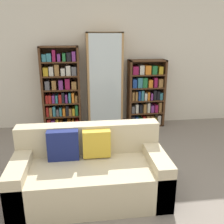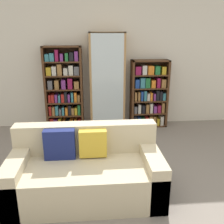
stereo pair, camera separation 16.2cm
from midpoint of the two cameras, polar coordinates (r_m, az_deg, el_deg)
ground_plane at (r=2.91m, az=5.80°, el=-22.01°), size 16.00×16.00×0.00m
wall_back at (r=5.07m, az=0.37°, el=12.03°), size 6.32×0.06×2.70m
couch at (r=3.02m, az=-4.40°, el=-13.56°), size 1.73×0.85×0.80m
bookshelf_left at (r=4.95m, az=-9.95°, el=4.95°), size 0.72×0.32×1.62m
display_cabinet at (r=4.90m, az=-0.18°, el=6.92°), size 0.68×0.36×1.87m
bookshelf_right at (r=5.12m, az=9.29°, el=3.90°), size 0.73×0.32×1.34m
wine_bottle at (r=4.15m, az=8.62°, el=-6.77°), size 0.07×0.07×0.36m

